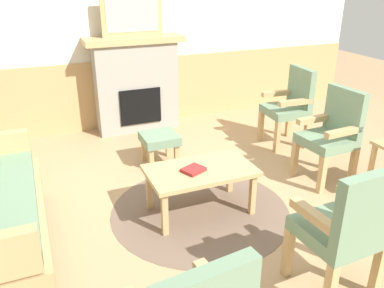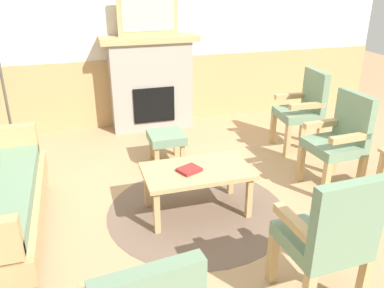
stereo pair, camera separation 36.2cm
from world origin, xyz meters
TOP-DOWN VIEW (x-y plane):
  - ground_plane at (0.00, 0.00)m, footprint 14.00×14.00m
  - wall_back at (0.00, 2.60)m, footprint 7.20×0.14m
  - fireplace at (0.00, 2.35)m, footprint 1.30×0.44m
  - framed_picture at (0.00, 2.35)m, footprint 0.80×0.04m
  - coffee_table at (-0.04, 0.04)m, footprint 0.96×0.56m
  - round_rug at (-0.04, 0.04)m, footprint 1.66×1.66m
  - book_on_table at (-0.12, 0.02)m, footprint 0.23×0.22m
  - footstool at (-0.07, 1.15)m, footprint 0.40×0.40m
  - armchair_near_fireplace at (1.48, 0.12)m, footprint 0.51×0.51m
  - armchair_by_window_left at (1.65, 1.09)m, footprint 0.51×0.51m
  - armchair_front_center at (0.42, -1.25)m, footprint 0.50×0.50m

SIDE VIEW (x-z plane):
  - ground_plane at x=0.00m, z-range 0.00..0.00m
  - round_rug at x=-0.04m, z-range 0.00..0.01m
  - footstool at x=-0.07m, z-range 0.10..0.46m
  - coffee_table at x=-0.04m, z-range 0.17..0.61m
  - book_on_table at x=-0.12m, z-range 0.44..0.47m
  - armchair_near_fireplace at x=1.48m, z-range 0.05..1.03m
  - armchair_by_window_left at x=1.65m, z-range 0.05..1.03m
  - armchair_front_center at x=0.42m, z-range 0.05..1.03m
  - fireplace at x=0.00m, z-range 0.01..1.29m
  - wall_back at x=0.00m, z-range -0.04..2.66m
  - framed_picture at x=0.00m, z-range 1.28..1.84m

